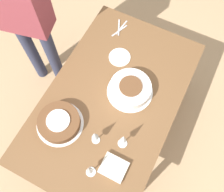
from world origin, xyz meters
name	(u,v)px	position (x,y,z in m)	size (l,w,h in m)	color
ground_plane	(112,127)	(0.00, 0.00, 0.00)	(12.00, 12.00, 0.00)	tan
dining_table	(112,104)	(0.00, 0.00, 0.64)	(1.56, 0.96, 0.74)	brown
cake_center_white	(130,89)	(-0.11, 0.09, 0.79)	(0.35, 0.35, 0.10)	white
cake_front_chocolate	(59,122)	(0.35, -0.24, 0.78)	(0.34, 0.34, 0.09)	white
wine_glass_near	(89,170)	(0.54, 0.12, 0.87)	(0.07, 0.07, 0.20)	silver
wine_glass_far	(123,139)	(0.27, 0.22, 0.88)	(0.07, 0.07, 0.20)	silver
wine_glass_extra	(95,136)	(0.33, 0.04, 0.87)	(0.06, 0.06, 0.18)	silver
dessert_plate_left	(120,57)	(-0.35, -0.11, 0.75)	(0.18, 0.18, 0.01)	white
fork_pile	(120,28)	(-0.61, -0.23, 0.75)	(0.21, 0.10, 0.01)	silver
napkin_stack	(114,168)	(0.45, 0.24, 0.76)	(0.15, 0.17, 0.03)	silver
person_cutting	(20,6)	(-0.23, -0.87, 1.07)	(0.30, 0.44, 1.76)	#2D334C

